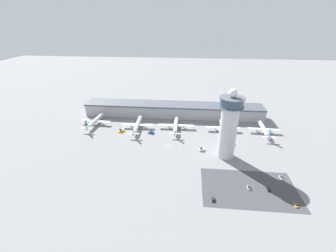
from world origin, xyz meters
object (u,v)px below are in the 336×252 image
(control_tower, at_px, (229,125))
(car_maroon_suv, at_px, (281,177))
(airplane_gate_charlie, at_px, (176,125))
(airplane_gate_echo, at_px, (264,129))
(service_truck_fuel, at_px, (151,132))
(car_red_hatchback, at_px, (269,189))
(airplane_gate_delta, at_px, (223,128))
(airplane_gate_alpha, at_px, (95,121))
(service_truck_catering, at_px, (202,150))
(service_truck_baggage, at_px, (121,131))
(car_black_suv, at_px, (296,205))
(airplane_gate_bravo, at_px, (137,125))
(car_silver_sedan, at_px, (249,188))
(car_blue_compact, at_px, (213,199))

(control_tower, height_order, car_maroon_suv, control_tower)
(airplane_gate_charlie, distance_m, airplane_gate_echo, 88.64)
(service_truck_fuel, xyz_separation_m, car_red_hatchback, (92.86, -74.24, -0.51))
(car_red_hatchback, bearing_deg, car_maroon_suv, 46.60)
(airplane_gate_delta, xyz_separation_m, car_red_hatchback, (20.53, -85.54, -3.69))
(airplane_gate_alpha, bearing_deg, airplane_gate_delta, -1.24)
(service_truck_catering, distance_m, service_truck_fuel, 57.03)
(airplane_gate_charlie, height_order, car_maroon_suv, airplane_gate_charlie)
(service_truck_catering, bearing_deg, airplane_gate_alpha, 159.57)
(service_truck_baggage, relative_size, car_red_hatchback, 1.52)
(airplane_gate_delta, xyz_separation_m, service_truck_fuel, (-72.33, -11.30, -3.17))
(car_maroon_suv, bearing_deg, car_black_suv, -91.19)
(car_red_hatchback, bearing_deg, service_truck_baggage, 148.84)
(airplane_gate_echo, xyz_separation_m, service_truck_fuel, (-112.84, -11.33, -3.52))
(airplane_gate_charlie, bearing_deg, service_truck_baggage, -167.89)
(airplane_gate_bravo, height_order, car_silver_sedan, airplane_gate_bravo)
(airplane_gate_delta, relative_size, car_blue_compact, 8.46)
(airplane_gate_charlie, distance_m, car_maroon_suv, 109.64)
(car_blue_compact, distance_m, car_black_suv, 50.55)
(airplane_gate_delta, bearing_deg, car_silver_sedan, -84.88)
(car_blue_compact, bearing_deg, service_truck_fuel, 122.11)
(car_red_hatchback, distance_m, car_maroon_suv, 19.01)
(airplane_gate_bravo, bearing_deg, service_truck_fuel, -31.50)
(car_silver_sedan, height_order, car_maroon_suv, car_silver_sedan)
(airplane_gate_alpha, height_order, airplane_gate_echo, airplane_gate_alpha)
(car_red_hatchback, bearing_deg, car_blue_compact, -160.98)
(service_truck_catering, relative_size, service_truck_fuel, 1.07)
(airplane_gate_echo, relative_size, car_maroon_suv, 8.61)
(airplane_gate_echo, relative_size, car_blue_compact, 8.40)
(control_tower, bearing_deg, car_red_hatchback, -58.83)
(car_silver_sedan, bearing_deg, airplane_gate_echo, 68.90)
(service_truck_fuel, height_order, car_silver_sedan, service_truck_fuel)
(airplane_gate_alpha, height_order, car_maroon_suv, airplane_gate_alpha)
(car_maroon_suv, xyz_separation_m, car_blue_compact, (-51.10, -26.93, 0.01))
(service_truck_fuel, xyz_separation_m, car_blue_compact, (54.82, -87.36, -0.56))
(service_truck_catering, height_order, car_black_suv, service_truck_catering)
(control_tower, xyz_separation_m, service_truck_baggage, (-99.96, 35.31, -27.66))
(car_blue_compact, height_order, car_black_suv, car_black_suv)
(airplane_gate_echo, distance_m, car_maroon_suv, 72.20)
(control_tower, xyz_separation_m, car_blue_compact, (-14.06, -52.76, -28.21))
(service_truck_catering, distance_m, car_silver_sedan, 54.98)
(control_tower, xyz_separation_m, car_maroon_suv, (37.04, -25.83, -28.23))
(airplane_gate_charlie, relative_size, airplane_gate_delta, 1.10)
(control_tower, bearing_deg, airplane_gate_echo, 46.25)
(car_maroon_suv, bearing_deg, airplane_gate_charlie, 138.22)
(service_truck_baggage, distance_m, car_red_hatchback, 144.84)
(car_red_hatchback, bearing_deg, car_silver_sedan, 178.40)
(car_maroon_suv, height_order, car_blue_compact, car_blue_compact)
(control_tower, bearing_deg, service_truck_catering, 161.01)
(control_tower, bearing_deg, airplane_gate_alpha, 159.78)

